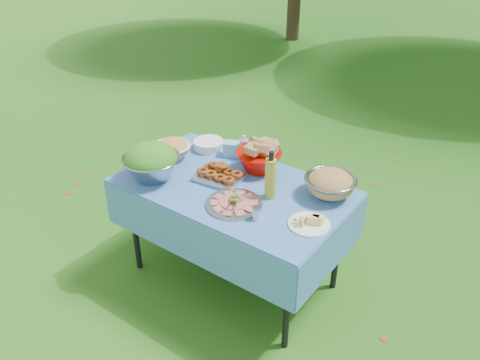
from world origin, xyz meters
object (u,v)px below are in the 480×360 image
(pasta_bowl_steel, at_px, (330,183))
(oil_bottle, at_px, (271,175))
(salad_bowl, at_px, (151,162))
(charcuterie_platter, at_px, (234,199))
(plate_stack, at_px, (209,144))
(bread_bowl, at_px, (259,156))
(picnic_table, at_px, (233,234))

(pasta_bowl_steel, xyz_separation_m, oil_bottle, (-0.29, -0.23, 0.07))
(salad_bowl, relative_size, oil_bottle, 1.19)
(charcuterie_platter, bearing_deg, plate_stack, 140.43)
(salad_bowl, height_order, bread_bowl, salad_bowl)
(salad_bowl, height_order, charcuterie_platter, salad_bowl)
(bread_bowl, xyz_separation_m, charcuterie_platter, (0.12, -0.44, -0.06))
(salad_bowl, xyz_separation_m, bread_bowl, (0.50, 0.50, -0.02))
(pasta_bowl_steel, xyz_separation_m, charcuterie_platter, (-0.41, -0.43, -0.05))
(bread_bowl, bearing_deg, plate_stack, 174.50)
(salad_bowl, distance_m, pasta_bowl_steel, 1.14)
(plate_stack, bearing_deg, pasta_bowl_steel, -2.91)
(pasta_bowl_steel, height_order, oil_bottle, oil_bottle)
(charcuterie_platter, relative_size, oil_bottle, 1.11)
(plate_stack, xyz_separation_m, bread_bowl, (0.47, -0.05, 0.07))
(plate_stack, bearing_deg, bread_bowl, -5.50)
(bread_bowl, height_order, charcuterie_platter, bread_bowl)
(plate_stack, distance_m, oil_bottle, 0.77)
(salad_bowl, distance_m, plate_stack, 0.55)
(bread_bowl, bearing_deg, oil_bottle, -44.30)
(picnic_table, height_order, oil_bottle, oil_bottle)
(plate_stack, distance_m, bread_bowl, 0.48)
(bread_bowl, relative_size, charcuterie_platter, 0.88)
(plate_stack, bearing_deg, charcuterie_platter, -39.57)
(picnic_table, distance_m, bread_bowl, 0.55)
(charcuterie_platter, bearing_deg, bread_bowl, 105.01)
(plate_stack, xyz_separation_m, charcuterie_platter, (0.59, -0.48, 0.01))
(pasta_bowl_steel, bearing_deg, plate_stack, 177.09)
(bread_bowl, height_order, pasta_bowl_steel, bread_bowl)
(plate_stack, height_order, oil_bottle, oil_bottle)
(plate_stack, xyz_separation_m, pasta_bowl_steel, (1.00, -0.05, 0.05))
(salad_bowl, height_order, plate_stack, salad_bowl)
(picnic_table, distance_m, oil_bottle, 0.60)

